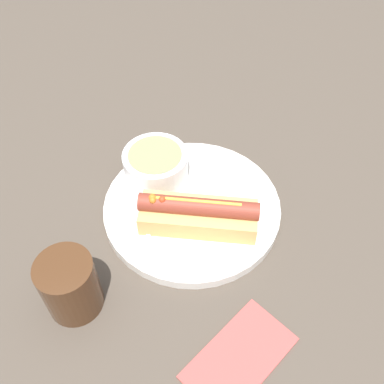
{
  "coord_description": "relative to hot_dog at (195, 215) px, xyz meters",
  "views": [
    {
      "loc": [
        -0.11,
        -0.44,
        0.58
      ],
      "look_at": [
        0.0,
        0.0,
        0.05
      ],
      "focal_mm": 42.0,
      "sensor_mm": 36.0,
      "label": 1
    }
  ],
  "objects": [
    {
      "name": "dinner_plate",
      "position": [
        0.01,
        0.04,
        -0.03
      ],
      "size": [
        0.29,
        0.29,
        0.02
      ],
      "color": "white",
      "rests_on": "ground_plane"
    },
    {
      "name": "drinking_glass",
      "position": [
        -0.19,
        -0.08,
        0.01
      ],
      "size": [
        0.08,
        0.08,
        0.1
      ],
      "color": "#4C2D19",
      "rests_on": "ground_plane"
    },
    {
      "name": "napkin",
      "position": [
        0.01,
        -0.21,
        -0.04
      ],
      "size": [
        0.17,
        0.15,
        0.01
      ],
      "rotation": [
        0.0,
        0.0,
        0.54
      ],
      "color": "#E04C47",
      "rests_on": "ground_plane"
    },
    {
      "name": "spoon",
      "position": [
        -0.07,
        0.06,
        -0.02
      ],
      "size": [
        0.03,
        0.17,
        0.01
      ],
      "rotation": [
        0.0,
        0.0,
        1.49
      ],
      "color": "#B7B7BC",
      "rests_on": "dinner_plate"
    },
    {
      "name": "soup_bowl",
      "position": [
        -0.04,
        0.11,
        0.0
      ],
      "size": [
        0.11,
        0.11,
        0.05
      ],
      "color": "white",
      "rests_on": "dinner_plate"
    },
    {
      "name": "hot_dog",
      "position": [
        0.0,
        0.0,
        0.0
      ],
      "size": [
        0.19,
        0.12,
        0.06
      ],
      "rotation": [
        0.0,
        0.0,
        -0.36
      ],
      "color": "#DBAD60",
      "rests_on": "dinner_plate"
    },
    {
      "name": "ground_plane",
      "position": [
        0.01,
        0.04,
        -0.04
      ],
      "size": [
        4.0,
        4.0,
        0.0
      ],
      "primitive_type": "plane",
      "color": "#4C4238"
    }
  ]
}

